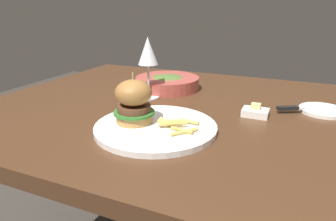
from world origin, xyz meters
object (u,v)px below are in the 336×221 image
burger_sandwich (134,101)px  bread_plate (323,110)px  butter_dish (255,112)px  table_knife (307,108)px  soup_bowl (167,82)px  main_plate (156,127)px  wine_glass (148,54)px

burger_sandwich → bread_plate: (0.44, 0.31, -0.06)m
bread_plate → butter_dish: bearing=-146.9°
table_knife → burger_sandwich: bearing=-143.9°
bread_plate → soup_bowl: (-0.51, 0.05, 0.02)m
table_knife → main_plate: bearing=-139.9°
butter_dish → burger_sandwich: bearing=-143.4°
bread_plate → soup_bowl: soup_bowl is taller
main_plate → wine_glass: size_ratio=1.52×
soup_bowl → bread_plate: bearing=-6.1°
wine_glass → table_knife: 0.50m
main_plate → wine_glass: (-0.14, 0.24, 0.14)m
main_plate → butter_dish: 0.29m
soup_bowl → main_plate: bearing=-70.6°
burger_sandwich → bread_plate: size_ratio=0.97×
table_knife → wine_glass: bearing=-174.2°
main_plate → bread_plate: main_plate is taller
wine_glass → soup_bowl: size_ratio=0.85×
soup_bowl → table_knife: bearing=-9.4°
burger_sandwich → soup_bowl: (-0.07, 0.37, -0.04)m
main_plate → table_knife: (0.34, 0.29, 0.01)m
wine_glass → soup_bowl: 0.18m
table_knife → butter_dish: bearing=-145.1°
table_knife → butter_dish: butter_dish is taller
butter_dish → soup_bowl: bearing=153.6°
burger_sandwich → soup_bowl: size_ratio=0.54×
burger_sandwich → butter_dish: bearing=36.6°
wine_glass → burger_sandwich: bearing=-71.1°
bread_plate → table_knife: bearing=-152.3°
table_knife → bread_plate: bearing=27.7°
burger_sandwich → butter_dish: size_ratio=1.79×
wine_glass → butter_dish: 0.38m
burger_sandwich → butter_dish: burger_sandwich is taller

